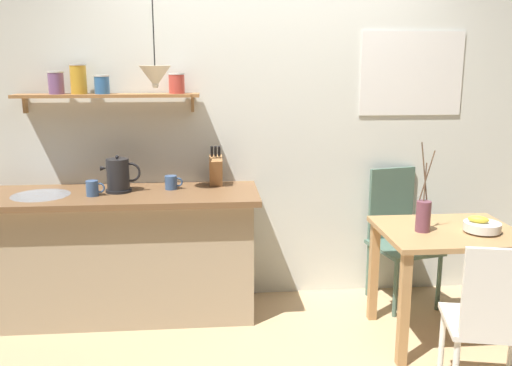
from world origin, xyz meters
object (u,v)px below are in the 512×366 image
at_px(coffee_mug_by_sink, 93,188).
at_px(dining_chair_far, 398,231).
at_px(coffee_mug_spare, 171,182).
at_px(fruit_bowl, 482,226).
at_px(knife_block, 216,170).
at_px(electric_kettle, 119,175).
at_px(twig_vase, 423,215).
at_px(dining_chair_near, 494,318).
at_px(pendant_lamp, 155,77).
at_px(dining_table, 447,250).

bearing_deg(coffee_mug_by_sink, dining_chair_far, 5.34).
bearing_deg(coffee_mug_spare, fruit_bowl, -18.95).
bearing_deg(fruit_bowl, dining_chair_far, 110.51).
bearing_deg(knife_block, electric_kettle, -168.90).
xyz_separation_m(fruit_bowl, twig_vase, (-0.35, 0.06, 0.06)).
bearing_deg(twig_vase, knife_block, 151.35).
height_order(fruit_bowl, electric_kettle, electric_kettle).
xyz_separation_m(fruit_bowl, coffee_mug_spare, (-1.91, 0.66, 0.16)).
bearing_deg(knife_block, fruit_bowl, -24.79).
height_order(dining_chair_near, knife_block, knife_block).
height_order(coffee_mug_spare, pendant_lamp, pendant_lamp).
relative_size(dining_chair_far, coffee_mug_spare, 7.93).
height_order(dining_table, twig_vase, twig_vase).
bearing_deg(dining_table, dining_chair_near, -95.74).
relative_size(knife_block, pendant_lamp, 0.45).
height_order(twig_vase, coffee_mug_by_sink, twig_vase).
distance_m(dining_chair_far, coffee_mug_by_sink, 2.20).
xyz_separation_m(dining_chair_far, knife_block, (-1.34, 0.03, 0.48)).
relative_size(dining_chair_far, electric_kettle, 3.69).
distance_m(electric_kettle, knife_block, 0.67).
bearing_deg(dining_chair_near, electric_kettle, 147.75).
relative_size(dining_chair_far, coffee_mug_by_sink, 7.99).
height_order(dining_table, coffee_mug_spare, coffee_mug_spare).
xyz_separation_m(coffee_mug_spare, pendant_lamp, (-0.07, -0.16, 0.72)).
distance_m(dining_chair_near, dining_chair_far, 1.37).
xyz_separation_m(twig_vase, knife_block, (-1.25, 0.68, 0.17)).
xyz_separation_m(fruit_bowl, pendant_lamp, (-1.98, 0.50, 0.89)).
height_order(coffee_mug_by_sink, pendant_lamp, pendant_lamp).
relative_size(coffee_mug_by_sink, pendant_lamp, 0.19).
height_order(dining_chair_far, coffee_mug_spare, coffee_mug_spare).
height_order(dining_chair_far, coffee_mug_by_sink, coffee_mug_by_sink).
bearing_deg(fruit_bowl, electric_kettle, 164.85).
bearing_deg(coffee_mug_spare, twig_vase, -21.03).
height_order(dining_table, fruit_bowl, fruit_bowl).
distance_m(twig_vase, coffee_mug_spare, 1.67).
bearing_deg(coffee_mug_by_sink, pendant_lamp, -0.80).
distance_m(dining_table, dining_chair_near, 0.75).
height_order(electric_kettle, pendant_lamp, pendant_lamp).
bearing_deg(electric_kettle, twig_vase, -16.24).
bearing_deg(coffee_mug_by_sink, dining_chair_near, -28.26).
xyz_separation_m(dining_table, knife_block, (-1.43, 0.66, 0.40)).
bearing_deg(twig_vase, coffee_mug_spare, 158.97).
bearing_deg(coffee_mug_spare, knife_block, 15.38).
relative_size(dining_table, twig_vase, 1.51).
xyz_separation_m(dining_chair_far, pendant_lamp, (-1.71, -0.21, 1.13)).
bearing_deg(twig_vase, pendant_lamp, 164.76).
bearing_deg(pendant_lamp, electric_kettle, 158.19).
xyz_separation_m(knife_block, pendant_lamp, (-0.38, -0.24, 0.66)).
relative_size(dining_table, dining_chair_near, 0.93).
height_order(dining_chair_near, coffee_mug_spare, coffee_mug_spare).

